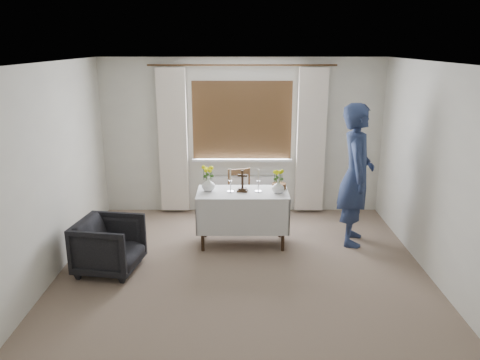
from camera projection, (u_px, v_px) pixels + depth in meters
name	position (u px, v px, depth m)	size (l,w,h in m)	color
ground	(243.00, 283.00, 5.49)	(5.00, 5.00, 0.00)	#7D6956
altar_table	(243.00, 218.00, 6.46)	(1.24, 0.64, 0.76)	silver
wooden_chair	(242.00, 197.00, 7.21)	(0.38, 0.38, 0.83)	brown
armchair	(109.00, 245.00, 5.70)	(0.71, 0.73, 0.67)	black
person	(356.00, 175.00, 6.36)	(0.71, 0.47, 1.96)	navy
radiator	(242.00, 194.00, 7.72)	(1.10, 0.10, 0.60)	silver
wooden_cross	(242.00, 181.00, 6.32)	(0.14, 0.10, 0.30)	black
candlestick_left	(230.00, 180.00, 6.30)	(0.09, 0.09, 0.32)	silver
candlestick_right	(258.00, 180.00, 6.31)	(0.09, 0.09, 0.32)	silver
flower_vase_left	(208.00, 184.00, 6.36)	(0.18, 0.18, 0.19)	white
flower_vase_right	(278.00, 187.00, 6.28)	(0.17, 0.17, 0.17)	white
wicker_basket	(279.00, 186.00, 6.49)	(0.20, 0.20, 0.07)	brown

